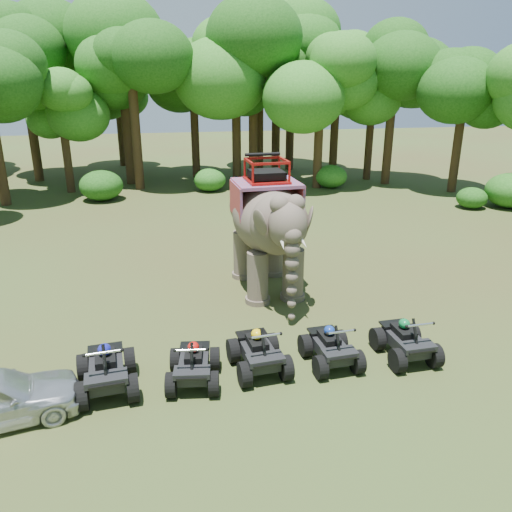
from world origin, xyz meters
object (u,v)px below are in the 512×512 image
object	(u,v)px
atv_4	(406,336)
atv_1	(193,360)
atv_3	(331,342)
elephant	(267,225)
atv_0	(106,364)
atv_2	(259,347)

from	to	relation	value
atv_4	atv_1	bearing A→B (deg)	178.79
atv_4	atv_3	bearing A→B (deg)	175.70
atv_4	elephant	bearing A→B (deg)	114.11
atv_0	atv_3	world-z (taller)	atv_0
atv_0	atv_4	xyz separation A→B (m)	(7.38, 0.01, -0.05)
atv_1	atv_4	world-z (taller)	atv_4
elephant	atv_3	distance (m)	5.35
elephant	atv_1	distance (m)	6.18
atv_0	atv_3	distance (m)	5.40
atv_1	atv_4	size ratio (longest dim) A/B	0.96
atv_0	atv_3	xyz separation A→B (m)	(5.40, 0.09, -0.07)
atv_2	atv_4	xyz separation A→B (m)	(3.80, -0.14, -0.01)
elephant	atv_4	world-z (taller)	elephant
atv_0	atv_2	distance (m)	3.58
atv_1	atv_3	size ratio (longest dim) A/B	1.00
atv_1	atv_2	world-z (taller)	atv_2
atv_1	atv_3	xyz separation A→B (m)	(3.42, 0.16, 0.00)
atv_2	atv_4	distance (m)	3.80
atv_1	atv_0	bearing A→B (deg)	-174.10
atv_0	atv_1	distance (m)	1.98
atv_1	atv_2	bearing A→B (deg)	15.82
atv_1	atv_3	bearing A→B (deg)	10.58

